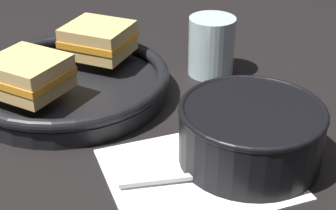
% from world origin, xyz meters
% --- Properties ---
extents(ground_plane, '(4.00, 4.00, 0.00)m').
position_xyz_m(ground_plane, '(0.00, 0.00, 0.00)').
color(ground_plane, black).
extents(napkin, '(0.22, 0.19, 0.00)m').
position_xyz_m(napkin, '(-0.01, -0.08, 0.00)').
color(napkin, white).
rests_on(napkin, ground_plane).
extents(soup_bowl, '(0.17, 0.17, 0.07)m').
position_xyz_m(soup_bowl, '(0.06, -0.08, 0.04)').
color(soup_bowl, black).
rests_on(soup_bowl, ground_plane).
extents(spoon, '(0.16, 0.06, 0.01)m').
position_xyz_m(spoon, '(0.01, -0.09, 0.01)').
color(spoon, '#B7B7BC').
rests_on(spoon, napkin).
extents(skillet, '(0.30, 0.30, 0.04)m').
position_xyz_m(skillet, '(-0.09, 0.17, 0.02)').
color(skillet, black).
rests_on(skillet, ground_plane).
extents(sandwich_near_left, '(0.13, 0.13, 0.05)m').
position_xyz_m(sandwich_near_left, '(-0.03, 0.21, 0.07)').
color(sandwich_near_left, '#DBB26B').
rests_on(sandwich_near_left, skillet).
extents(sandwich_near_right, '(0.13, 0.13, 0.05)m').
position_xyz_m(sandwich_near_right, '(-0.15, 0.13, 0.07)').
color(sandwich_near_right, '#DBB26B').
rests_on(sandwich_near_right, skillet).
extents(drinking_glass, '(0.07, 0.07, 0.09)m').
position_xyz_m(drinking_glass, '(0.14, 0.15, 0.05)').
color(drinking_glass, silver).
rests_on(drinking_glass, ground_plane).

